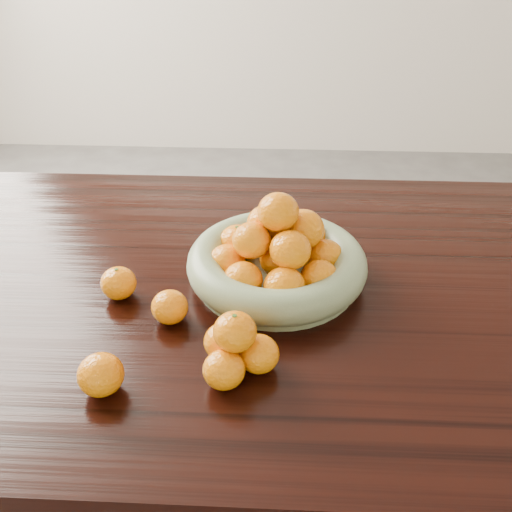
{
  "coord_description": "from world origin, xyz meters",
  "views": [
    {
      "loc": [
        0.02,
        -0.94,
        1.44
      ],
      "look_at": [
        -0.02,
        -0.02,
        0.83
      ],
      "focal_mm": 40.0,
      "sensor_mm": 36.0,
      "label": 1
    }
  ],
  "objects_px": {
    "fruit_bowl": "(277,259)",
    "dining_table": "(266,318)",
    "loose_orange_0": "(119,283)",
    "orange_pyramid": "(235,349)"
  },
  "relations": [
    {
      "from": "dining_table",
      "to": "orange_pyramid",
      "type": "xyz_separation_m",
      "value": [
        -0.04,
        -0.25,
        0.13
      ]
    },
    {
      "from": "fruit_bowl",
      "to": "dining_table",
      "type": "bearing_deg",
      "value": -143.22
    },
    {
      "from": "orange_pyramid",
      "to": "loose_orange_0",
      "type": "distance_m",
      "value": 0.31
    },
    {
      "from": "dining_table",
      "to": "loose_orange_0",
      "type": "xyz_separation_m",
      "value": [
        -0.29,
        -0.06,
        0.12
      ]
    },
    {
      "from": "fruit_bowl",
      "to": "orange_pyramid",
      "type": "height_order",
      "value": "fruit_bowl"
    },
    {
      "from": "dining_table",
      "to": "fruit_bowl",
      "type": "height_order",
      "value": "fruit_bowl"
    },
    {
      "from": "orange_pyramid",
      "to": "loose_orange_0",
      "type": "relative_size",
      "value": 1.95
    },
    {
      "from": "fruit_bowl",
      "to": "loose_orange_0",
      "type": "height_order",
      "value": "fruit_bowl"
    },
    {
      "from": "dining_table",
      "to": "fruit_bowl",
      "type": "bearing_deg",
      "value": 36.78
    },
    {
      "from": "orange_pyramid",
      "to": "loose_orange_0",
      "type": "bearing_deg",
      "value": 142.06
    }
  ]
}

